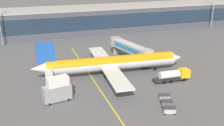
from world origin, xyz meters
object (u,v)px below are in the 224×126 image
(fuel_tanker, at_px, (174,75))
(baggage_cart_1, at_px, (167,103))
(baggage_cart_2, at_px, (164,97))
(baggage_cart_0, at_px, (170,110))
(main_airliner, at_px, (111,63))
(catering_lift, at_px, (57,90))

(fuel_tanker, xyz_separation_m, baggage_cart_1, (-9.43, -12.61, -0.96))
(fuel_tanker, xyz_separation_m, baggage_cart_2, (-8.36, -9.59, -0.96))
(baggage_cart_1, height_order, baggage_cart_2, same)
(fuel_tanker, relative_size, baggage_cart_0, 3.62)
(baggage_cart_0, bearing_deg, baggage_cart_1, 70.50)
(main_airliner, xyz_separation_m, baggage_cart_0, (4.95, -25.85, -2.95))
(fuel_tanker, xyz_separation_m, catering_lift, (-33.22, -1.63, 1.32))
(catering_lift, bearing_deg, fuel_tanker, 2.81)
(main_airliner, relative_size, catering_lift, 6.56)
(baggage_cart_0, bearing_deg, catering_lift, 148.37)
(catering_lift, xyz_separation_m, baggage_cart_2, (24.85, -7.96, -2.28))
(fuel_tanker, height_order, baggage_cart_0, fuel_tanker)
(baggage_cart_0, xyz_separation_m, baggage_cart_1, (1.07, 3.02, 0.00))
(baggage_cart_0, height_order, baggage_cart_1, same)
(fuel_tanker, height_order, baggage_cart_1, fuel_tanker)
(fuel_tanker, xyz_separation_m, baggage_cart_0, (-10.50, -15.62, -0.96))
(main_airliner, distance_m, baggage_cart_1, 23.80)
(catering_lift, xyz_separation_m, baggage_cart_0, (22.72, -13.99, -2.28))
(catering_lift, bearing_deg, main_airliner, 33.72)
(catering_lift, relative_size, baggage_cart_1, 2.37)
(main_airliner, bearing_deg, fuel_tanker, -33.51)
(main_airliner, bearing_deg, baggage_cart_0, -79.17)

